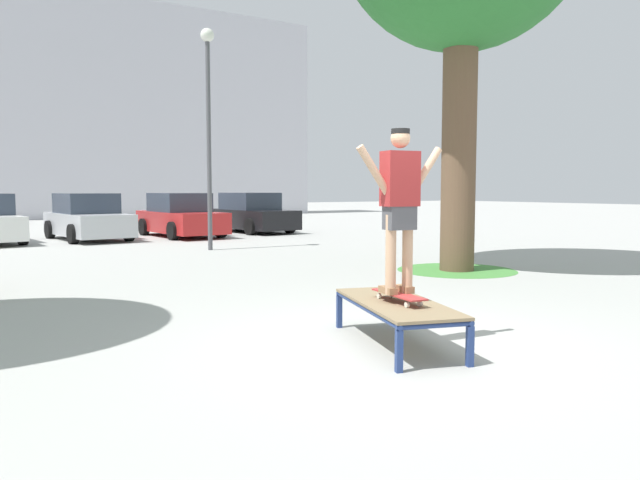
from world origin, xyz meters
The scene contains 9 objects.
ground_plane centered at (0.00, 0.00, 0.00)m, with size 120.00×120.00×0.00m, color #A8A8A3.
skate_box centered at (-0.02, -0.10, 0.41)m, with size 1.29×2.04×0.46m.
skateboard centered at (-0.04, -0.15, 0.54)m, with size 0.32×0.82×0.09m.
skater centered at (-0.04, -0.15, 1.53)m, with size 1.00×0.33×1.69m.
grass_patch_near_right centered at (4.80, 3.86, 0.00)m, with size 2.38×2.38×0.01m, color #47893D.
car_silver centered at (0.15, 15.71, 0.69)m, with size 2.21×4.34×1.50m.
car_red centered at (3.17, 15.43, 0.69)m, with size 2.13×4.30×1.50m.
car_black centered at (6.18, 16.08, 0.69)m, with size 2.20×4.34×1.50m.
light_post centered at (2.20, 10.41, 3.83)m, with size 0.36×0.36×5.83m.
Camera 1 is at (-4.08, -5.01, 1.63)m, focal length 34.38 mm.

